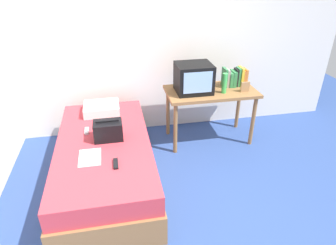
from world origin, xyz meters
The scene contains 13 objects.
ground_plane centered at (0.00, 0.00, 0.00)m, with size 8.00×8.00×0.00m, color #2D4784.
wall_back centered at (0.00, 2.00, 1.30)m, with size 5.20×0.10×2.60m, color silver.
bed centered at (-0.83, 0.82, 0.25)m, with size 1.00×2.00×0.52m.
desk centered at (0.57, 1.46, 0.64)m, with size 1.16×0.60×0.73m.
tv centered at (0.32, 1.46, 0.91)m, with size 0.44×0.39×0.36m.
water_bottle centered at (0.69, 1.34, 0.86)m, with size 0.06×0.06×0.26m, color green.
book_row centered at (0.91, 1.55, 0.84)m, with size 0.31×0.17×0.25m.
picture_frame centered at (0.97, 1.33, 0.80)m, with size 0.11×0.02×0.13m, color #9E754C.
pillow centered at (-0.84, 1.52, 0.57)m, with size 0.43×0.36×0.11m, color silver.
handbag centered at (-0.76, 0.86, 0.62)m, with size 0.30×0.20×0.23m.
magazine centered at (-0.95, 0.54, 0.52)m, with size 0.21×0.29×0.01m, color white.
remote_dark centered at (-0.71, 0.38, 0.53)m, with size 0.04×0.16×0.02m, color black.
remote_silver centered at (-1.01, 1.05, 0.53)m, with size 0.04×0.14×0.02m, color #B7B7BC.
Camera 1 is at (-0.67, -1.92, 2.18)m, focal length 31.64 mm.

